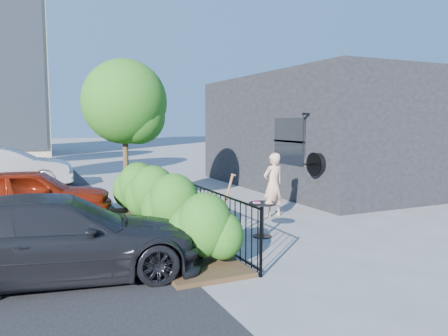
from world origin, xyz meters
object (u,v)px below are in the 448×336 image
cafe_table (262,213)px  car_darkgrey (59,237)px  woman (273,185)px  car_silver (6,168)px  shovel (223,213)px  patio_tree (127,107)px  car_red (30,195)px

cafe_table → car_darkgrey: car_darkgrey is taller
woman → car_silver: 10.16m
car_silver → shovel: bearing=-152.2°
patio_tree → shovel: bearing=-75.6°
patio_tree → car_silver: bearing=117.5°
patio_tree → car_darkgrey: size_ratio=0.89×
cafe_table → car_silver: bearing=117.5°
cafe_table → shovel: bearing=-172.7°
car_red → woman: bearing=-99.6°
patio_tree → woman: (3.18, -2.07, -1.96)m
car_silver → woman: bearing=-136.8°
car_darkgrey → shovel: bearing=-69.9°
patio_tree → car_silver: 6.98m
cafe_table → woman: size_ratio=0.48×
car_red → car_darkgrey: 4.42m
shovel → car_silver: (-4.07, 9.76, 0.13)m
cafe_table → car_silver: 10.87m
shovel → car_silver: size_ratio=0.31×
patio_tree → car_red: bearing=-177.6°
car_darkgrey → car_red: bearing=11.7°
patio_tree → cafe_table: patio_tree is taller
car_red → car_darkgrey: bearing=-166.0°
shovel → car_darkgrey: size_ratio=0.32×
woman → car_silver: size_ratio=0.36×
car_red → car_darkgrey: car_red is taller
patio_tree → shovel: patio_tree is taller
woman → shovel: woman is taller
patio_tree → shovel: (0.98, -3.83, -2.15)m
woman → shovel: size_ratio=1.15×
cafe_table → car_darkgrey: size_ratio=0.17×
car_silver → cafe_table: bearing=-147.4°
patio_tree → woman: size_ratio=2.45×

